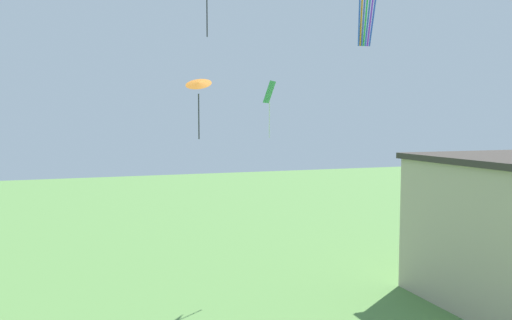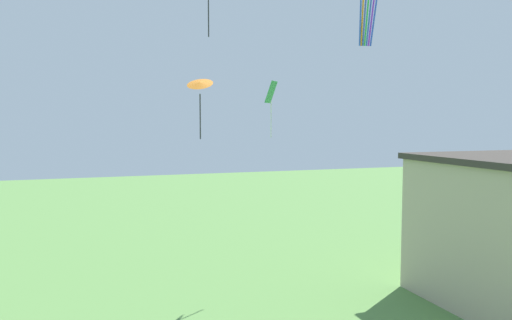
% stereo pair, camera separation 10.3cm
% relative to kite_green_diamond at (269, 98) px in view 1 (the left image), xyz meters
% --- Properties ---
extents(kite_green_diamond, '(0.73, 0.77, 2.44)m').
position_rel_kite_green_diamond_xyz_m(kite_green_diamond, '(0.00, 0.00, 0.00)').
color(kite_green_diamond, green).
extents(kite_orange_delta, '(1.33, 1.30, 2.42)m').
position_rel_kite_green_diamond_xyz_m(kite_orange_delta, '(-3.41, -1.29, 0.39)').
color(kite_orange_delta, orange).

